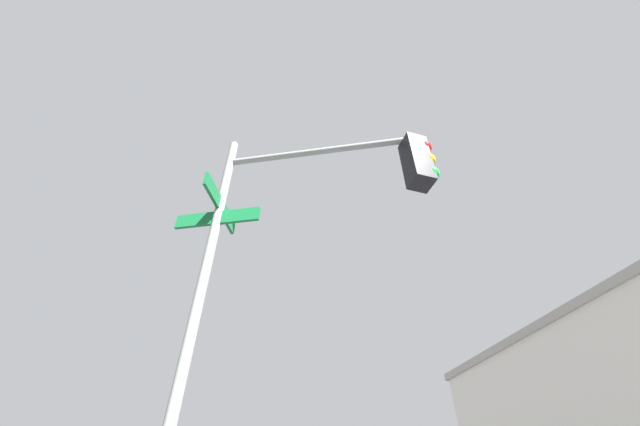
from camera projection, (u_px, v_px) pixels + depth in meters
The scene contains 1 object.
traffic_signal_near at pixel (310, 220), 4.50m from camera, with size 1.75×3.03×5.56m.
Camera 1 is at (-3.27, -6.88, 1.07)m, focal length 21.20 mm.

